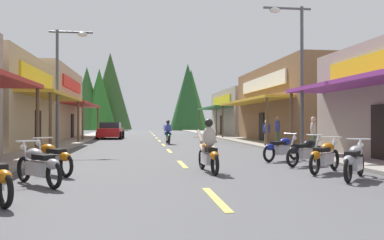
% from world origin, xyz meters
% --- Properties ---
extents(ground, '(10.29, 83.04, 0.10)m').
position_xyz_m(ground, '(0.00, 26.52, -0.05)').
color(ground, '#4C4C4F').
extents(sidewalk_left, '(2.01, 83.04, 0.12)m').
position_xyz_m(sidewalk_left, '(-6.15, 26.52, 0.06)').
color(sidewalk_left, gray).
rests_on(sidewalk_left, ground).
extents(sidewalk_right, '(2.01, 83.04, 0.12)m').
position_xyz_m(sidewalk_right, '(6.15, 26.52, 0.06)').
color(sidewalk_right, gray).
rests_on(sidewalk_right, ground).
extents(centerline_dashes, '(0.16, 60.82, 0.01)m').
position_xyz_m(centerline_dashes, '(0.00, 30.63, 0.01)').
color(centerline_dashes, '#E0C64C').
rests_on(centerline_dashes, ground).
extents(storefront_left_far, '(9.65, 12.03, 5.87)m').
position_xyz_m(storefront_left_far, '(-11.04, 34.46, 2.93)').
color(storefront_left_far, tan).
rests_on(storefront_left_far, ground).
extents(storefront_right_middle, '(9.18, 13.82, 5.37)m').
position_xyz_m(storefront_right_middle, '(10.80, 27.26, 2.69)').
color(storefront_right_middle, brown).
rests_on(storefront_right_middle, ground).
extents(storefront_right_far, '(8.26, 12.16, 4.74)m').
position_xyz_m(storefront_right_far, '(10.34, 41.42, 2.38)').
color(storefront_right_far, gray).
rests_on(storefront_right_far, ground).
extents(streetlamp_left, '(2.13, 0.30, 6.04)m').
position_xyz_m(streetlamp_left, '(-5.21, 20.34, 3.95)').
color(streetlamp_left, '#474C51').
rests_on(streetlamp_left, ground).
extents(streetlamp_right, '(2.13, 0.30, 6.49)m').
position_xyz_m(streetlamp_right, '(5.23, 16.42, 4.20)').
color(streetlamp_right, '#474C51').
rests_on(streetlamp_right, ground).
extents(motorcycle_parked_right_2, '(1.48, 1.68, 1.04)m').
position_xyz_m(motorcycle_parked_right_2, '(4.01, 9.46, 0.49)').
color(motorcycle_parked_right_2, black).
rests_on(motorcycle_parked_right_2, ground).
extents(motorcycle_parked_right_3, '(1.64, 1.53, 1.04)m').
position_xyz_m(motorcycle_parked_right_3, '(3.87, 10.83, 0.49)').
color(motorcycle_parked_right_3, black).
rests_on(motorcycle_parked_right_3, ground).
extents(motorcycle_parked_right_4, '(1.85, 1.24, 1.04)m').
position_xyz_m(motorcycle_parked_right_4, '(4.08, 12.65, 0.49)').
color(motorcycle_parked_right_4, black).
rests_on(motorcycle_parked_right_4, ground).
extents(motorcycle_parked_right_5, '(1.87, 1.21, 1.04)m').
position_xyz_m(motorcycle_parked_right_5, '(3.83, 14.27, 0.49)').
color(motorcycle_parked_right_5, black).
rests_on(motorcycle_parked_right_5, ground).
extents(motorcycle_parked_left_2, '(1.44, 1.72, 1.04)m').
position_xyz_m(motorcycle_parked_left_2, '(-3.78, 9.47, 0.49)').
color(motorcycle_parked_left_2, black).
rests_on(motorcycle_parked_left_2, ground).
extents(motorcycle_parked_left_3, '(1.47, 1.69, 1.04)m').
position_xyz_m(motorcycle_parked_left_3, '(-3.87, 11.32, 0.49)').
color(motorcycle_parked_left_3, black).
rests_on(motorcycle_parked_left_3, ground).
extents(rider_cruising_lead, '(0.61, 2.14, 1.57)m').
position_xyz_m(rider_cruising_lead, '(0.53, 11.28, 0.66)').
color(rider_cruising_lead, black).
rests_on(rider_cruising_lead, ground).
extents(rider_cruising_trailing, '(0.60, 2.14, 1.57)m').
position_xyz_m(rider_cruising_trailing, '(0.35, 25.79, 0.66)').
color(rider_cruising_trailing, black).
rests_on(rider_cruising_trailing, ground).
extents(pedestrian_by_shop, '(0.29, 0.57, 1.71)m').
position_xyz_m(pedestrian_by_shop, '(6.56, 17.52, 0.99)').
color(pedestrian_by_shop, '#3F593F').
rests_on(pedestrian_by_shop, ground).
extents(pedestrian_browsing, '(0.43, 0.46, 1.76)m').
position_xyz_m(pedestrian_browsing, '(6.11, 21.16, 1.02)').
color(pedestrian_browsing, '#3F593F').
rests_on(pedestrian_browsing, ground).
extents(pedestrian_waiting, '(0.39, 0.52, 1.56)m').
position_xyz_m(pedestrian_waiting, '(5.66, 21.68, 0.90)').
color(pedestrian_waiting, '#726659').
rests_on(pedestrian_waiting, ground).
extents(parked_car_curbside, '(2.18, 4.36, 1.40)m').
position_xyz_m(parked_car_curbside, '(-3.94, 34.56, 0.69)').
color(parked_car_curbside, '#B21919').
rests_on(parked_car_curbside, ground).
extents(treeline_backdrop, '(23.21, 14.27, 13.84)m').
position_xyz_m(treeline_backdrop, '(-3.28, 69.22, 5.88)').
color(treeline_backdrop, '#2D6423').
rests_on(treeline_backdrop, ground).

